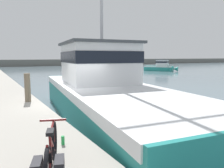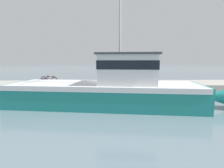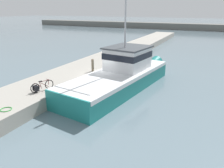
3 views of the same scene
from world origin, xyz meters
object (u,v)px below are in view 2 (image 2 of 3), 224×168
bicycle_touring (47,80)px  fishing_boat_main (114,87)px  water_bottle_by_bike (60,84)px  mooring_post (119,78)px

bicycle_touring → fishing_boat_main: bearing=74.6°
bicycle_touring → water_bottle_by_bike: bearing=84.8°
fishing_boat_main → mooring_post: 3.29m
mooring_post → water_bottle_by_bike: 5.00m
fishing_boat_main → mooring_post: fishing_boat_main is taller
water_bottle_by_bike → bicycle_touring: bearing=-114.7°
water_bottle_by_bike → fishing_boat_main: bearing=52.7°
bicycle_touring → mooring_post: bearing=103.0°
bicycle_touring → water_bottle_by_bike: bicycle_touring is taller
fishing_boat_main → water_bottle_by_bike: (-3.37, -4.43, -0.21)m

